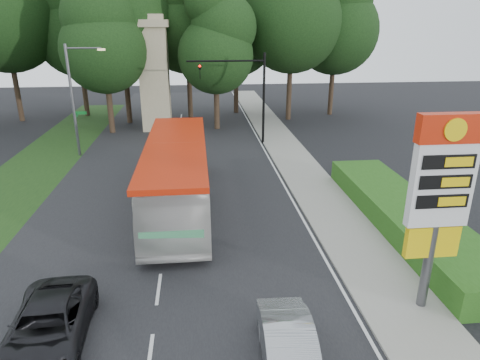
{
  "coord_description": "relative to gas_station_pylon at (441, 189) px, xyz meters",
  "views": [
    {
      "loc": [
        1.65,
        -9.79,
        9.36
      ],
      "look_at": [
        3.62,
        9.51,
        2.2
      ],
      "focal_mm": 32.0,
      "sensor_mm": 36.0,
      "label": 1
    }
  ],
  "objects": [
    {
      "name": "tree_east_mid",
      "position": [
        1.8,
        31.01,
        6.91
      ],
      "size": [
        9.52,
        9.52,
        18.7
      ],
      "color": "#2D2116",
      "rests_on": "ground"
    },
    {
      "name": "traffic_signal_mast",
      "position": [
        -3.52,
        22.0,
        0.22
      ],
      "size": [
        6.1,
        0.35,
        7.2
      ],
      "color": "black",
      "rests_on": "ground"
    },
    {
      "name": "tree_east_near",
      "position": [
        -3.2,
        35.01,
        5.23
      ],
      "size": [
        8.12,
        8.12,
        15.95
      ],
      "color": "#2D2116",
      "rests_on": "ground"
    },
    {
      "name": "streetlight_signs",
      "position": [
        -16.19,
        20.01,
        -0.01
      ],
      "size": [
        2.75,
        0.98,
        8.0
      ],
      "color": "#59595E",
      "rests_on": "ground"
    },
    {
      "name": "grass_verge_left",
      "position": [
        -18.7,
        16.01,
        -4.44
      ],
      "size": [
        5.0,
        50.0,
        0.02
      ],
      "primitive_type": "cube",
      "color": "#193814",
      "rests_on": "ground"
    },
    {
      "name": "sidewalk_right",
      "position": [
        -0.7,
        10.01,
        -4.39
      ],
      "size": [
        3.0,
        80.0,
        0.12
      ],
      "primitive_type": "cube",
      "color": "gray",
      "rests_on": "ground"
    },
    {
      "name": "suv_charcoal",
      "position": [
        -12.28,
        -0.66,
        -3.76
      ],
      "size": [
        2.51,
        5.07,
        1.38
      ],
      "primitive_type": "imported",
      "rotation": [
        0.0,
        0.0,
        0.05
      ],
      "color": "black",
      "rests_on": "ground"
    },
    {
      "name": "tree_monument_left",
      "position": [
        -15.2,
        27.01,
        4.23
      ],
      "size": [
        7.28,
        7.28,
        14.3
      ],
      "color": "#2D2116",
      "rests_on": "ground"
    },
    {
      "name": "tree_center_right",
      "position": [
        -8.2,
        33.01,
        6.57
      ],
      "size": [
        9.24,
        9.24,
        18.15
      ],
      "color": "#2D2116",
      "rests_on": "ground"
    },
    {
      "name": "tree_west_near",
      "position": [
        -19.2,
        35.01,
        5.57
      ],
      "size": [
        8.4,
        8.4,
        16.5
      ],
      "color": "#2D2116",
      "rests_on": "ground"
    },
    {
      "name": "tree_far_east",
      "position": [
        6.8,
        33.01,
        5.9
      ],
      "size": [
        8.68,
        8.68,
        17.05
      ],
      "color": "#2D2116",
      "rests_on": "ground"
    },
    {
      "name": "gas_station_pylon",
      "position": [
        0.0,
        0.0,
        0.0
      ],
      "size": [
        2.1,
        0.45,
        6.85
      ],
      "color": "#59595E",
      "rests_on": "ground"
    },
    {
      "name": "transit_bus",
      "position": [
        -8.7,
        9.52,
        -2.67
      ],
      "size": [
        3.08,
        12.76,
        3.55
      ],
      "primitive_type": "imported",
      "rotation": [
        0.0,
        0.0,
        0.01
      ],
      "color": "beige",
      "rests_on": "ground"
    },
    {
      "name": "hedge",
      "position": [
        2.3,
        6.01,
        -3.85
      ],
      "size": [
        3.0,
        14.0,
        1.2
      ],
      "primitive_type": "cube",
      "color": "#235115",
      "rests_on": "ground"
    },
    {
      "name": "tree_monument_right",
      "position": [
        -5.7,
        27.51,
        3.56
      ],
      "size": [
        6.72,
        6.72,
        13.2
      ],
      "color": "#2D2116",
      "rests_on": "ground"
    },
    {
      "name": "sedan_silver",
      "position": [
        -5.2,
        -2.37,
        -3.75
      ],
      "size": [
        1.61,
        4.26,
        1.39
      ],
      "primitive_type": "imported",
      "rotation": [
        0.0,
        0.0,
        -0.03
      ],
      "color": "#979A9E",
      "rests_on": "ground"
    },
    {
      "name": "monument",
      "position": [
        -11.2,
        28.01,
        0.66
      ],
      "size": [
        3.0,
        3.0,
        10.05
      ],
      "color": "tan",
      "rests_on": "ground"
    },
    {
      "name": "road_surface",
      "position": [
        -9.2,
        10.01,
        -4.44
      ],
      "size": [
        14.0,
        80.0,
        0.02
      ],
      "primitive_type": "cube",
      "color": "black",
      "rests_on": "ground"
    }
  ]
}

